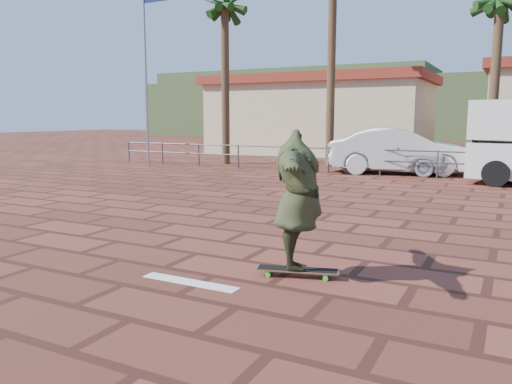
# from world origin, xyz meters

# --- Properties ---
(ground) EXTENTS (120.00, 120.00, 0.00)m
(ground) POSITION_xyz_m (0.00, 0.00, 0.00)
(ground) COLOR brown
(ground) RESTS_ON ground
(paint_stripe) EXTENTS (1.40, 0.22, 0.01)m
(paint_stripe) POSITION_xyz_m (0.70, -1.20, 0.00)
(paint_stripe) COLOR white
(paint_stripe) RESTS_ON ground
(guardrail) EXTENTS (24.06, 0.06, 1.00)m
(guardrail) POSITION_xyz_m (0.00, 12.00, 0.68)
(guardrail) COLOR #47494F
(guardrail) RESTS_ON ground
(flagpole) EXTENTS (1.30, 0.10, 8.00)m
(flagpole) POSITION_xyz_m (-9.87, 11.00, 4.64)
(flagpole) COLOR gray
(flagpole) RESTS_ON ground
(palm_far_left) EXTENTS (2.40, 2.40, 8.25)m
(palm_far_left) POSITION_xyz_m (-7.50, 13.50, 6.83)
(palm_far_left) COLOR brown
(palm_far_left) RESTS_ON ground
(palm_center) EXTENTS (2.40, 2.40, 7.75)m
(palm_center) POSITION_xyz_m (3.50, 15.50, 6.36)
(palm_center) COLOR brown
(palm_center) RESTS_ON ground
(building_west) EXTENTS (12.60, 7.60, 4.50)m
(building_west) POSITION_xyz_m (-6.00, 22.00, 2.28)
(building_west) COLOR beige
(building_west) RESTS_ON ground
(hill_front) EXTENTS (70.00, 18.00, 6.00)m
(hill_front) POSITION_xyz_m (0.00, 50.00, 3.00)
(hill_front) COLOR #384C28
(hill_front) RESTS_ON ground
(hill_back) EXTENTS (35.00, 14.00, 8.00)m
(hill_back) POSITION_xyz_m (-22.00, 56.00, 4.00)
(hill_back) COLOR #384C28
(hill_back) RESTS_ON ground
(longboard) EXTENTS (1.14, 0.54, 0.11)m
(longboard) POSITION_xyz_m (1.85, -0.33, 0.09)
(longboard) COLOR olive
(longboard) RESTS_ON ground
(skateboarder) EXTENTS (1.50, 2.36, 1.88)m
(skateboarder) POSITION_xyz_m (1.85, -0.33, 1.05)
(skateboarder) COLOR #33391E
(skateboarder) RESTS_ON longboard
(car_silver) EXTENTS (4.62, 1.86, 1.57)m
(car_silver) POSITION_xyz_m (0.05, 13.00, 0.79)
(car_silver) COLOR silver
(car_silver) RESTS_ON ground
(car_white) EXTENTS (5.52, 3.08, 1.72)m
(car_white) POSITION_xyz_m (0.49, 13.00, 0.86)
(car_white) COLOR silver
(car_white) RESTS_ON ground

